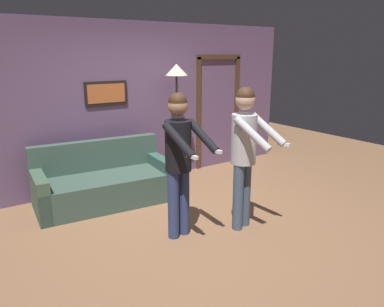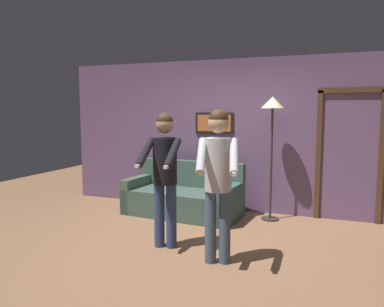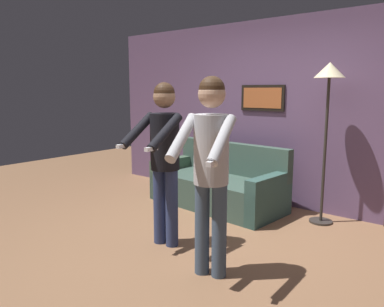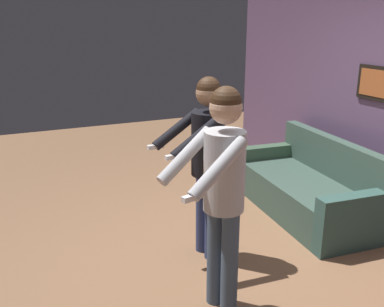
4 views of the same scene
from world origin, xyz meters
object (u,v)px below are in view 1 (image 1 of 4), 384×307
object	(u,v)px
torchiere_lamp	(177,83)
person_standing_left	(179,153)
couch	(104,184)
person_standing_right	(245,145)

from	to	relation	value
torchiere_lamp	person_standing_left	size ratio (longest dim) A/B	1.14
couch	torchiere_lamp	distance (m)	1.97
couch	person_standing_right	world-z (taller)	person_standing_right
couch	person_standing_left	xyz separation A→B (m)	(0.35, -1.49, 0.75)
person_standing_left	person_standing_right	xyz separation A→B (m)	(0.77, -0.24, 0.03)
person_standing_right	couch	bearing A→B (deg)	122.91
couch	person_standing_right	bearing A→B (deg)	-57.09
couch	person_standing_left	world-z (taller)	person_standing_left
torchiere_lamp	person_standing_right	bearing A→B (deg)	-98.13
torchiere_lamp	person_standing_left	distance (m)	2.10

